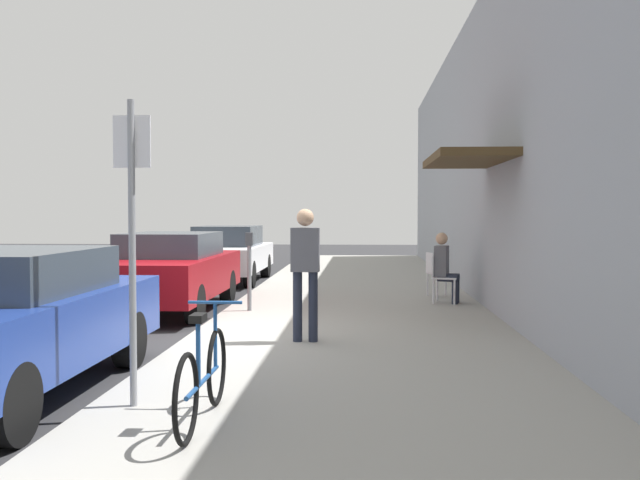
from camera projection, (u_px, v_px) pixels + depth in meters
ground_plane at (191, 342)px, 9.65m from camera, size 60.00×60.00×0.00m
sidewalk_slab at (356, 317)px, 11.51m from camera, size 4.50×32.00×0.12m
building_facade at (506, 143)px, 11.26m from camera, size 1.40×32.00×5.78m
parked_car_0 at (2, 320)px, 6.74m from camera, size 1.80×4.40×1.41m
parked_car_1 at (169, 270)px, 12.60m from camera, size 1.80×4.40×1.41m
parked_car_2 at (228, 253)px, 18.08m from camera, size 1.80×4.40×1.44m
parking_meter at (249, 265)px, 11.85m from camera, size 0.12×0.10×1.32m
street_sign at (132, 228)px, 5.96m from camera, size 0.32×0.06×2.60m
bicycle_0 at (203, 377)px, 5.50m from camera, size 0.46×1.71×0.90m
cafe_chair_0 at (441, 275)px, 12.90m from camera, size 0.55×0.55×0.87m
seated_patron_0 at (445, 265)px, 12.87m from camera, size 0.50×0.46×1.29m
cafe_chair_1 at (436, 271)px, 13.83m from camera, size 0.53×0.53×0.87m
pedestrian_standing at (305, 264)px, 8.98m from camera, size 0.36×0.22×1.70m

